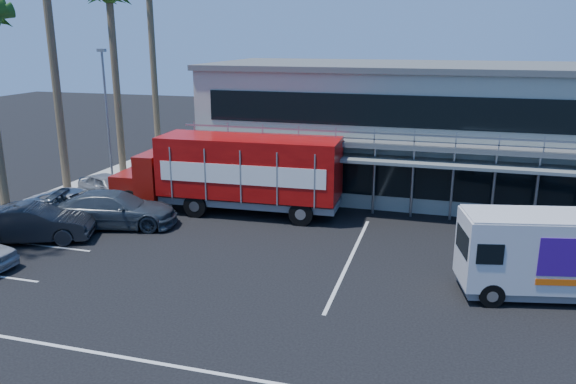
# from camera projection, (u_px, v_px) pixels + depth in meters

# --- Properties ---
(ground) EXTENTS (120.00, 120.00, 0.00)m
(ground) POSITION_uv_depth(u_px,v_px,m) (282.00, 283.00, 20.69)
(ground) COLOR black
(ground) RESTS_ON ground
(building) EXTENTS (22.40, 12.00, 7.30)m
(building) POSITION_uv_depth(u_px,v_px,m) (404.00, 127.00, 32.74)
(building) COLOR #949A8D
(building) RESTS_ON ground
(curb_strip) EXTENTS (3.00, 32.00, 0.16)m
(curb_strip) POSITION_uv_depth(u_px,v_px,m) (48.00, 204.00, 30.21)
(curb_strip) COLOR #A5A399
(curb_strip) RESTS_ON ground
(palm_e) EXTENTS (2.80, 2.80, 12.25)m
(palm_e) POSITION_uv_depth(u_px,v_px,m) (110.00, 5.00, 33.79)
(palm_e) COLOR brown
(palm_e) RESTS_ON ground
(light_pole_far) EXTENTS (0.50, 0.25, 8.09)m
(light_pole_far) POSITION_uv_depth(u_px,v_px,m) (107.00, 111.00, 33.44)
(light_pole_far) COLOR gray
(light_pole_far) RESTS_ON ground
(red_truck) EXTENTS (11.87, 3.24, 3.96)m
(red_truck) POSITION_uv_depth(u_px,v_px,m) (234.00, 171.00, 28.43)
(red_truck) COLOR maroon
(red_truck) RESTS_ON ground
(white_van) EXTENTS (6.45, 3.34, 3.00)m
(white_van) POSITION_uv_depth(u_px,v_px,m) (552.00, 254.00, 19.23)
(white_van) COLOR silver
(white_van) RESTS_ON ground
(parked_car_b) EXTENTS (5.32, 3.55, 1.66)m
(parked_car_b) POSITION_uv_depth(u_px,v_px,m) (33.00, 223.00, 24.72)
(parked_car_b) COLOR black
(parked_car_b) RESTS_ON ground
(parked_car_c) EXTENTS (5.45, 2.85, 1.46)m
(parked_car_c) POSITION_uv_depth(u_px,v_px,m) (76.00, 205.00, 27.74)
(parked_car_c) COLOR silver
(parked_car_c) RESTS_ON ground
(parked_car_d) EXTENTS (6.23, 3.78, 1.69)m
(parked_car_d) POSITION_uv_depth(u_px,v_px,m) (115.00, 209.00, 26.69)
(parked_car_d) COLOR #323B43
(parked_car_d) RESTS_ON ground
(parked_car_e) EXTENTS (4.47, 3.15, 1.41)m
(parked_car_e) POSITION_uv_depth(u_px,v_px,m) (109.00, 187.00, 31.24)
(parked_car_e) COLOR gray
(parked_car_e) RESTS_ON ground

